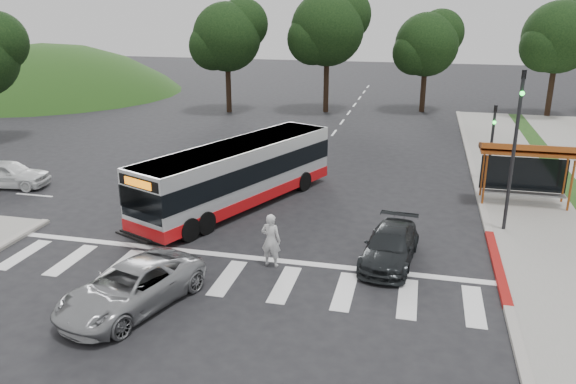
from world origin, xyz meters
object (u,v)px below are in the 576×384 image
(dark_sedan, at_px, (390,246))
(silver_suv_south, at_px, (131,287))
(pedestrian, at_px, (271,240))
(transit_bus, at_px, (238,176))

(dark_sedan, bearing_deg, silver_suv_south, -139.71)
(pedestrian, height_order, silver_suv_south, pedestrian)
(transit_bus, height_order, silver_suv_south, transit_bus)
(transit_bus, distance_m, silver_suv_south, 9.47)
(transit_bus, bearing_deg, silver_suv_south, -68.88)
(transit_bus, xyz_separation_m, silver_suv_south, (-0.33, -9.43, -0.75))
(dark_sedan, xyz_separation_m, silver_suv_south, (-7.44, -5.07, 0.07))
(transit_bus, xyz_separation_m, dark_sedan, (7.12, -4.36, -0.82))
(silver_suv_south, bearing_deg, transit_bus, 105.99)
(transit_bus, bearing_deg, dark_sedan, -8.41)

